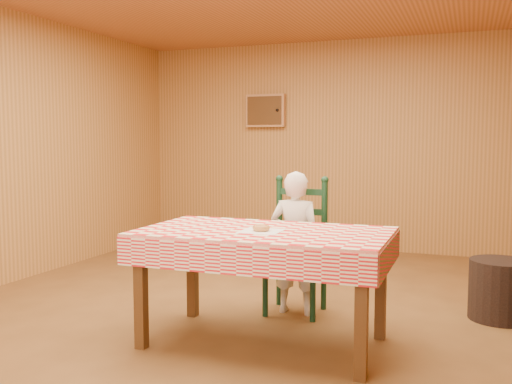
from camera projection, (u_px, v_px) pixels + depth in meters
ground at (247, 314)px, 4.47m from camera, size 6.00×6.00×0.00m
cabin_walls at (270, 86)px, 4.81m from camera, size 5.10×6.05×2.65m
dining_table at (264, 242)px, 3.78m from camera, size 1.66×0.96×0.77m
ladder_chair at (297, 249)px, 4.53m from camera, size 0.44×0.40×1.08m
seated_child at (295, 243)px, 4.47m from camera, size 0.41×0.27×1.12m
napkin at (261, 231)px, 3.73m from camera, size 0.26×0.26×0.00m
donut at (261, 228)px, 3.73m from camera, size 0.15×0.15×0.04m
storage_bin at (500, 290)px, 4.33m from camera, size 0.58×0.58×0.46m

